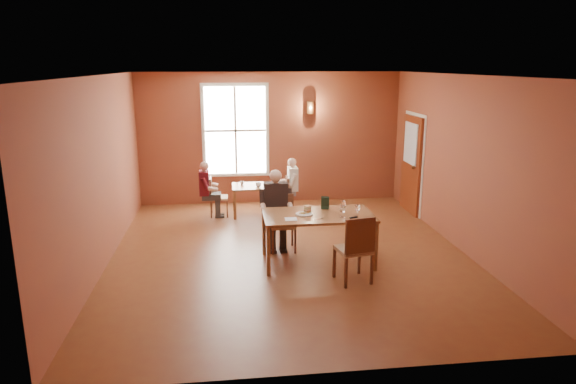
{
  "coord_description": "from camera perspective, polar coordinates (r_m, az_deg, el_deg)",
  "views": [
    {
      "loc": [
        -1.03,
        -8.21,
        3.18
      ],
      "look_at": [
        0.0,
        0.2,
        1.05
      ],
      "focal_mm": 32.0,
      "sensor_mm": 36.0,
      "label": 1
    }
  ],
  "objects": [
    {
      "name": "chair_diner_maroon",
      "position": [
        11.03,
        -7.68,
        -0.51
      ],
      "size": [
        0.37,
        0.37,
        0.84
      ],
      "primitive_type": null,
      "rotation": [
        0.0,
        0.0,
        -1.57
      ],
      "color": "#4A2313",
      "rests_on": "ground"
    },
    {
      "name": "wall_right",
      "position": [
        9.3,
        18.86,
        2.94
      ],
      "size": [
        0.04,
        7.0,
        3.0
      ],
      "primitive_type": "cube",
      "color": "brown",
      "rests_on": "ground"
    },
    {
      "name": "window",
      "position": [
        11.75,
        -5.85,
        6.81
      ],
      "size": [
        1.36,
        0.1,
        1.96
      ],
      "primitive_type": "cube",
      "color": "white",
      "rests_on": "wall_back"
    },
    {
      "name": "second_table",
      "position": [
        11.06,
        -4.29,
        -0.9
      ],
      "size": [
        0.73,
        0.73,
        0.64
      ],
      "primitive_type": null,
      "color": "brown",
      "rests_on": "ground"
    },
    {
      "name": "napkin",
      "position": [
        7.97,
        0.33,
        -3.03
      ],
      "size": [
        0.19,
        0.19,
        0.01
      ],
      "primitive_type": "cube",
      "rotation": [
        0.0,
        0.0,
        -0.04
      ],
      "color": "white",
      "rests_on": "main_table"
    },
    {
      "name": "chair_diner_main",
      "position": [
        8.9,
        -0.59,
        -3.54
      ],
      "size": [
        0.42,
        0.42,
        0.96
      ],
      "primitive_type": null,
      "rotation": [
        0.0,
        0.0,
        3.14
      ],
      "color": "#542C1B",
      "rests_on": "ground"
    },
    {
      "name": "door",
      "position": [
        11.43,
        13.48,
        2.99
      ],
      "size": [
        0.12,
        1.04,
        2.1
      ],
      "primitive_type": "cube",
      "color": "maroon",
      "rests_on": "ground"
    },
    {
      "name": "goblet_a",
      "position": [
        8.4,
        6.15,
        -1.54
      ],
      "size": [
        0.1,
        0.1,
        0.2
      ],
      "primitive_type": null,
      "rotation": [
        0.0,
        0.0,
        0.43
      ],
      "color": "white",
      "rests_on": "main_table"
    },
    {
      "name": "chair_empty",
      "position": [
        7.71,
        7.27,
        -6.2
      ],
      "size": [
        0.54,
        0.54,
        1.04
      ],
      "primitive_type": null,
      "rotation": [
        0.0,
        0.0,
        0.21
      ],
      "color": "brown",
      "rests_on": "ground"
    },
    {
      "name": "goblet_b",
      "position": [
        8.22,
        7.71,
        -1.96
      ],
      "size": [
        0.09,
        0.09,
        0.19
      ],
      "primitive_type": null,
      "rotation": [
        0.0,
        0.0,
        -0.15
      ],
      "color": "white",
      "rests_on": "main_table"
    },
    {
      "name": "diner_main",
      "position": [
        8.82,
        -0.57,
        -2.43
      ],
      "size": [
        0.53,
        0.53,
        1.34
      ],
      "primitive_type": null,
      "rotation": [
        0.0,
        0.0,
        3.14
      ],
      "color": "black",
      "rests_on": "ground"
    },
    {
      "name": "sunglasses",
      "position": [
        8.11,
        7.29,
        -2.81
      ],
      "size": [
        0.14,
        0.09,
        0.02
      ],
      "primitive_type": "cube",
      "rotation": [
        0.0,
        0.0,
        0.39
      ],
      "color": "black",
      "rests_on": "main_table"
    },
    {
      "name": "diner_white",
      "position": [
        11.05,
        -0.79,
        0.51
      ],
      "size": [
        0.47,
        0.47,
        1.16
      ],
      "primitive_type": null,
      "rotation": [
        0.0,
        0.0,
        1.57
      ],
      "color": "white",
      "rests_on": "ground"
    },
    {
      "name": "cup_b",
      "position": [
        11.05,
        -5.14,
        0.99
      ],
      "size": [
        0.11,
        0.11,
        0.08
      ],
      "primitive_type": "imported",
      "rotation": [
        0.0,
        0.0,
        0.33
      ],
      "color": "silver",
      "rests_on": "second_table"
    },
    {
      "name": "ground",
      "position": [
        8.86,
        0.16,
        -6.91
      ],
      "size": [
        6.0,
        7.0,
        0.01
      ],
      "primitive_type": "cube",
      "color": "brown",
      "rests_on": "ground"
    },
    {
      "name": "diner_maroon",
      "position": [
        10.99,
        -7.86,
        0.3
      ],
      "size": [
        0.46,
        0.46,
        1.16
      ],
      "primitive_type": null,
      "rotation": [
        0.0,
        0.0,
        -1.57
      ],
      "color": "#50171B",
      "rests_on": "ground"
    },
    {
      "name": "goblet_c",
      "position": [
        8.09,
        6.06,
        -2.11
      ],
      "size": [
        0.1,
        0.1,
        0.2
      ],
      "primitive_type": null,
      "rotation": [
        0.0,
        0.0,
        0.35
      ],
      "color": "silver",
      "rests_on": "main_table"
    },
    {
      "name": "wall_sconce",
      "position": [
        11.81,
        2.47,
        9.34
      ],
      "size": [
        0.16,
        0.16,
        0.28
      ],
      "primitive_type": "cylinder",
      "color": "brown",
      "rests_on": "wall_back"
    },
    {
      "name": "knife",
      "position": [
        7.98,
        3.35,
        -3.03
      ],
      "size": [
        0.2,
        0.11,
        0.0
      ],
      "primitive_type": "cube",
      "rotation": [
        0.0,
        0.0,
        0.46
      ],
      "color": "silver",
      "rests_on": "main_table"
    },
    {
      "name": "ceiling",
      "position": [
        8.28,
        0.17,
        12.87
      ],
      "size": [
        6.0,
        7.0,
        0.04
      ],
      "primitive_type": "cube",
      "color": "white",
      "rests_on": "wall_back"
    },
    {
      "name": "plate_food",
      "position": [
        8.22,
        1.83,
        -2.4
      ],
      "size": [
        0.37,
        0.37,
        0.04
      ],
      "primitive_type": "cylinder",
      "rotation": [
        0.0,
        0.0,
        0.43
      ],
      "color": "silver",
      "rests_on": "main_table"
    },
    {
      "name": "main_table",
      "position": [
        8.38,
        3.32,
        -5.18
      ],
      "size": [
        1.77,
        0.99,
        0.83
      ],
      "primitive_type": null,
      "color": "brown",
      "rests_on": "ground"
    },
    {
      "name": "chair_diner_white",
      "position": [
        11.09,
        -0.94,
        -0.38
      ],
      "size": [
        0.36,
        0.36,
        0.81
      ],
      "primitive_type": null,
      "rotation": [
        0.0,
        0.0,
        1.57
      ],
      "color": "#672E14",
      "rests_on": "ground"
    },
    {
      "name": "menu_stand",
      "position": [
        8.51,
        4.14,
        -1.22
      ],
      "size": [
        0.14,
        0.1,
        0.21
      ],
      "primitive_type": "cube",
      "rotation": [
        0.0,
        0.0,
        -0.29
      ],
      "color": "black",
      "rests_on": "main_table"
    },
    {
      "name": "wall_back",
      "position": [
        11.87,
        -1.95,
        5.97
      ],
      "size": [
        6.0,
        0.04,
        3.0
      ],
      "primitive_type": "cube",
      "color": "brown",
      "rests_on": "ground"
    },
    {
      "name": "cup_a",
      "position": [
        10.85,
        -3.31,
        0.81
      ],
      "size": [
        0.14,
        0.14,
        0.09
      ],
      "primitive_type": "imported",
      "rotation": [
        0.0,
        0.0,
        0.25
      ],
      "color": "white",
      "rests_on": "second_table"
    },
    {
      "name": "wall_front",
      "position": [
        5.1,
        5.09,
        -5.16
      ],
      "size": [
        6.0,
        0.04,
        3.0
      ],
      "primitive_type": "cube",
      "color": "brown",
      "rests_on": "ground"
    },
    {
      "name": "wall_left",
      "position": [
        8.61,
        -20.08,
        1.99
      ],
      "size": [
        0.04,
        7.0,
        3.0
      ],
      "primitive_type": "cube",
      "color": "brown",
      "rests_on": "ground"
    },
    {
      "name": "sandwich",
      "position": [
        8.27,
        2.2,
        -2.02
      ],
      "size": [
        0.12,
        0.12,
        0.11
      ],
      "primitive_type": "cube",
      "rotation": [
        0.0,
        0.0,
        0.49
      ],
      "color": "#DCB174",
      "rests_on": "main_table"
    }
  ]
}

